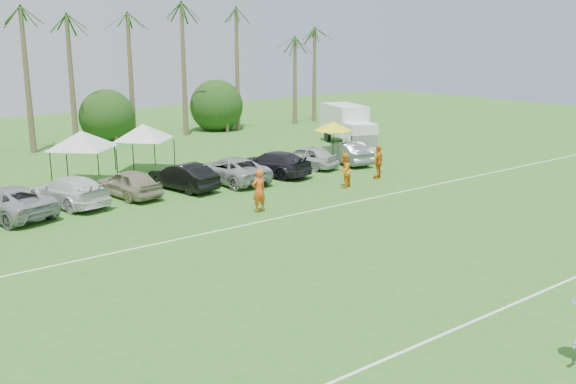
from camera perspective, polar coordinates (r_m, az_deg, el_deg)
ground at (r=17.50m, az=19.05°, el=-14.11°), size 120.00×120.00×0.00m
field_lines at (r=22.35m, az=1.61°, el=-7.12°), size 80.00×12.10×0.01m
palm_tree_5 at (r=47.99m, az=-22.40°, el=13.17°), size 2.40×2.40×9.90m
palm_tree_6 at (r=49.26m, az=-17.89°, el=14.52°), size 2.40×2.40×10.90m
palm_tree_7 at (r=50.84m, az=-13.59°, el=15.70°), size 2.40×2.40×11.90m
palm_tree_8 at (r=53.09m, az=-8.40°, el=13.03°), size 2.40×2.40×8.90m
palm_tree_9 at (r=55.74m, az=-3.82°, el=14.06°), size 2.40×2.40×9.90m
palm_tree_10 at (r=58.71m, az=0.34°, el=14.91°), size 2.40×2.40×10.90m
palm_tree_11 at (r=61.29m, az=3.39°, el=15.63°), size 2.40×2.40×11.90m
bush_tree_2 at (r=51.28m, az=-15.58°, el=6.29°), size 4.00×4.00×4.00m
bush_tree_3 at (r=55.82m, az=-6.01°, el=7.28°), size 4.00×4.00×4.00m
sideline_player_a at (r=29.59m, az=-2.61°, el=0.11°), size 0.75×0.51×2.01m
sideline_player_b at (r=34.57m, az=5.03°, el=1.94°), size 1.11×1.00×1.88m
sideline_player_c at (r=37.04m, az=8.04°, el=2.66°), size 1.21×0.88×1.90m
box_truck at (r=48.47m, az=5.36°, el=6.05°), size 3.76×6.04×2.92m
canopy_tent_left at (r=36.92m, az=-17.93°, el=5.20°), size 4.21×4.21×3.41m
canopy_tent_right at (r=39.51m, az=-12.78°, el=5.92°), size 4.10×4.10×3.32m
market_umbrella at (r=40.62m, az=4.05°, el=5.87°), size 2.46×2.46×2.73m
parked_car_2 at (r=31.37m, az=-23.68°, el=-0.82°), size 3.69×5.58×1.42m
parked_car_3 at (r=32.53m, az=-18.85°, el=0.09°), size 2.96×5.21×1.42m
parked_car_4 at (r=33.41m, az=-13.99°, el=0.77°), size 2.27×4.38×1.42m
parked_car_5 at (r=34.42m, az=-9.32°, el=1.37°), size 2.31×4.53×1.42m
parked_car_6 at (r=35.83m, az=-5.13°, el=1.98°), size 2.69×5.27×1.42m
parked_car_7 at (r=37.50m, az=-1.37°, el=2.56°), size 3.09×5.24×1.42m
parked_car_8 at (r=39.68m, az=1.62°, el=3.17°), size 2.80×4.49×1.42m
parked_car_9 at (r=41.24m, az=5.23°, el=3.52°), size 2.36×4.54×1.42m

